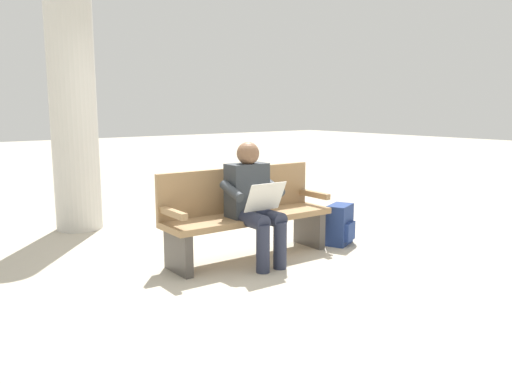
# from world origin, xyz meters

# --- Properties ---
(ground_plane) EXTENTS (40.00, 40.00, 0.00)m
(ground_plane) POSITION_xyz_m (0.00, 0.00, 0.00)
(ground_plane) COLOR #B7AD99
(bench_near) EXTENTS (1.82, 0.54, 0.90)m
(bench_near) POSITION_xyz_m (-0.00, -0.07, 0.46)
(bench_near) COLOR #9E7A51
(bench_near) RESTS_ON ground
(person_seated) EXTENTS (0.58, 0.58, 1.18)m
(person_seated) POSITION_xyz_m (0.07, 0.16, 0.63)
(person_seated) COLOR #33383D
(person_seated) RESTS_ON ground
(backpack) EXTENTS (0.39, 0.34, 0.45)m
(backpack) POSITION_xyz_m (-1.11, 0.20, 0.22)
(backpack) COLOR navy
(backpack) RESTS_ON ground
(support_pillar) EXTENTS (0.55, 0.55, 3.02)m
(support_pillar) POSITION_xyz_m (0.92, -2.32, 1.51)
(support_pillar) COLOR beige
(support_pillar) RESTS_ON ground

